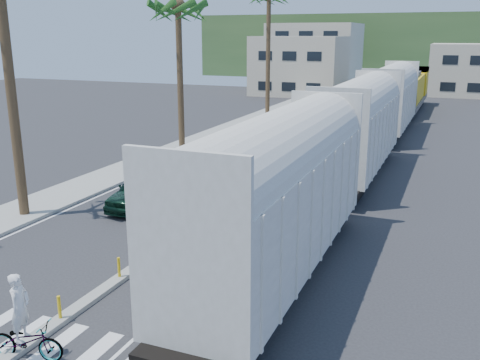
{
  "coord_description": "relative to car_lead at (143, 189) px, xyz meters",
  "views": [
    {
      "loc": [
        10.22,
        -12.03,
        8.19
      ],
      "look_at": [
        1.62,
        9.0,
        2.0
      ],
      "focal_mm": 40.0,
      "sensor_mm": 36.0,
      "label": 1
    }
  ],
  "objects": [
    {
      "name": "cyclist",
      "position": [
        4.2,
        -12.3,
        -0.08
      ],
      "size": [
        1.53,
        2.3,
        2.39
      ],
      "rotation": [
        0.0,
        0.0,
        1.78
      ],
      "color": "#9EA0A5",
      "rests_on": "ground"
    },
    {
      "name": "freight_train",
      "position": [
        8.77,
        15.27,
        2.07
      ],
      "size": [
        3.0,
        60.94,
        5.85
      ],
      "color": "beige",
      "rests_on": "ground"
    },
    {
      "name": "sidewalk",
      "position": [
        -4.73,
        15.48,
        -0.76
      ],
      "size": [
        3.0,
        90.0,
        0.15
      ],
      "primitive_type": "cube",
      "color": "gray",
      "rests_on": "ground"
    },
    {
      "name": "lane_markings",
      "position": [
        1.62,
        15.48,
        -0.83
      ],
      "size": [
        9.42,
        90.0,
        0.01
      ],
      "color": "silver",
      "rests_on": "ground"
    },
    {
      "name": "crosswalk",
      "position": [
        3.77,
        -11.52,
        -0.83
      ],
      "size": [
        14.0,
        2.2,
        0.01
      ],
      "primitive_type": "cube",
      "color": "silver",
      "rests_on": "ground"
    },
    {
      "name": "buildings",
      "position": [
        -2.65,
        62.14,
        3.52
      ],
      "size": [
        38.0,
        27.0,
        10.0
      ],
      "color": "#B4A98F",
      "rests_on": "ground"
    },
    {
      "name": "hillside",
      "position": [
        3.77,
        90.48,
        5.16
      ],
      "size": [
        80.0,
        20.0,
        12.0
      ],
      "primitive_type": "cube",
      "color": "#385628",
      "rests_on": "ground"
    },
    {
      "name": "rails",
      "position": [
        8.77,
        18.48,
        -0.81
      ],
      "size": [
        1.56,
        100.0,
        0.06
      ],
      "color": "black",
      "rests_on": "ground"
    },
    {
      "name": "car_third",
      "position": [
        0.69,
        12.89,
        -0.23
      ],
      "size": [
        1.85,
        4.27,
        1.22
      ],
      "primitive_type": "imported",
      "rotation": [
        0.0,
        0.0,
        -0.02
      ],
      "color": "black",
      "rests_on": "ground"
    },
    {
      "name": "median",
      "position": [
        3.77,
        10.44,
        -0.75
      ],
      "size": [
        0.45,
        60.0,
        0.85
      ],
      "color": "gray",
      "rests_on": "ground"
    },
    {
      "name": "car_rear",
      "position": [
        0.11,
        16.46,
        -0.19
      ],
      "size": [
        2.16,
        4.68,
        1.3
      ],
      "primitive_type": "imported",
      "rotation": [
        0.0,
        0.0,
        0.0
      ],
      "color": "#AFB2B4",
      "rests_on": "ground"
    },
    {
      "name": "car_second",
      "position": [
        0.09,
        5.96,
        -0.03
      ],
      "size": [
        2.52,
        5.18,
        1.61
      ],
      "primitive_type": "imported",
      "rotation": [
        0.0,
        0.0,
        0.08
      ],
      "color": "black",
      "rests_on": "ground"
    },
    {
      "name": "ground",
      "position": [
        3.77,
        -9.52,
        -0.84
      ],
      "size": [
        140.0,
        140.0,
        0.0
      ],
      "primitive_type": "plane",
      "color": "#28282B",
      "rests_on": "ground"
    },
    {
      "name": "car_lead",
      "position": [
        0.0,
        0.0,
        0.0
      ],
      "size": [
        2.78,
        5.25,
        1.68
      ],
      "primitive_type": "imported",
      "rotation": [
        0.0,
        0.0,
        0.08
      ],
      "color": "#113321",
      "rests_on": "ground"
    }
  ]
}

